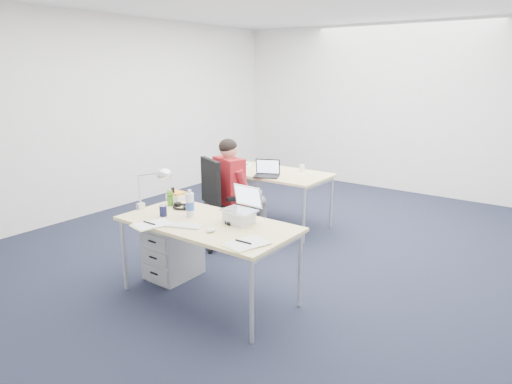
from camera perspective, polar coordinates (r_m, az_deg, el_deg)
floor at (r=5.38m, az=3.28°, el=-7.19°), size 7.00×7.00×0.00m
room at (r=4.99m, az=3.58°, el=11.36°), size 6.02×7.02×2.80m
desk_near at (r=4.07m, az=-6.06°, el=-4.38°), size 1.60×0.80×0.73m
desk_far at (r=6.06m, az=1.67°, el=2.17°), size 1.60×0.80×0.73m
office_chair at (r=5.36m, az=-3.65°, el=-3.78°), size 0.90×0.90×1.07m
seated_person at (r=5.36m, az=-2.12°, el=-0.01°), size 0.54×0.76×1.27m
drawer_pedestal_near at (r=4.70m, az=-10.31°, el=-7.17°), size 0.40×0.50×0.55m
drawer_pedestal_far at (r=6.44m, az=-1.94°, el=-0.81°), size 0.40×0.50×0.55m
silver_laptop at (r=3.96m, az=-2.13°, el=-1.75°), size 0.30×0.24×0.31m
wireless_keyboard at (r=3.97m, az=-8.86°, el=-4.16°), size 0.32×0.22×0.01m
computer_mouse at (r=3.80m, az=-5.65°, el=-4.76°), size 0.07×0.10×0.03m
headphones at (r=4.49m, az=-9.21°, el=-1.74°), size 0.26×0.22×0.04m
can_koozie at (r=4.26m, az=-11.53°, el=-2.26°), size 0.07×0.07×0.11m
water_bottle at (r=4.20m, az=-8.26°, el=-1.38°), size 0.08×0.08×0.25m
bear_figurine at (r=4.57m, az=-10.68°, el=-0.72°), size 0.10×0.09×0.16m
book_stack at (r=4.78m, az=-9.92°, el=-0.45°), size 0.19×0.14×0.08m
cordless_phone at (r=4.75m, az=-10.33°, el=-0.25°), size 0.04×0.04×0.14m
papers_left at (r=4.06m, az=-13.01°, el=-3.98°), size 0.30×0.36×0.01m
papers_right at (r=3.53m, az=-1.32°, el=-6.48°), size 0.30×0.37×0.01m
sunglasses at (r=3.97m, az=-3.68°, el=-3.96°), size 0.10×0.06×0.02m
desk_lamp at (r=4.39m, az=-13.24°, el=0.53°), size 0.42×0.18×0.46m
dark_laptop at (r=5.71m, az=1.31°, el=3.00°), size 0.40×0.40×0.22m
far_cup at (r=6.04m, az=5.77°, el=2.96°), size 0.09×0.09×0.09m
far_papers at (r=6.40m, az=-1.41°, el=3.33°), size 0.28×0.32×0.01m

